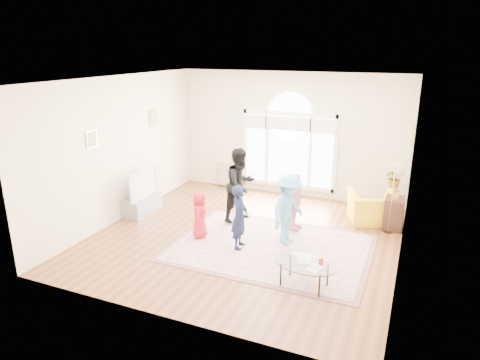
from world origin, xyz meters
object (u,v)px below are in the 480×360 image
at_px(area_rug, 270,247).
at_px(coffee_table, 305,265).
at_px(tv_console, 142,205).
at_px(television, 141,183).
at_px(armchair, 374,208).

distance_m(area_rug, coffee_table, 1.54).
xyz_separation_m(area_rug, coffee_table, (0.97, -1.12, 0.39)).
height_order(area_rug, tv_console, tv_console).
xyz_separation_m(television, armchair, (5.09, 1.55, -0.40)).
relative_size(tv_console, television, 0.89).
bearing_deg(armchair, television, -2.63).
distance_m(tv_console, coffee_table, 4.69).
xyz_separation_m(television, coffee_table, (4.36, -1.69, -0.34)).
height_order(area_rug, armchair, armchair).
bearing_deg(area_rug, television, 170.48).
relative_size(area_rug, armchair, 3.39).
distance_m(area_rug, armchair, 2.74).
height_order(tv_console, armchair, armchair).
bearing_deg(coffee_table, armchair, 84.97).
xyz_separation_m(area_rug, armchair, (1.70, 2.12, 0.33)).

